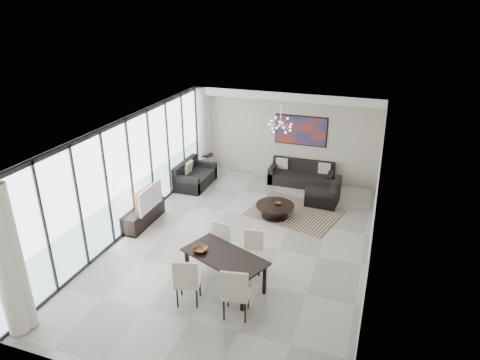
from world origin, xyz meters
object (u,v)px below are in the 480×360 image
at_px(sofa_main, 301,176).
at_px(coffee_table, 275,210).
at_px(television, 146,197).
at_px(tv_console, 143,215).
at_px(dining_table, 225,259).

bearing_deg(sofa_main, coffee_table, -95.35).
bearing_deg(television, sofa_main, -39.97).
bearing_deg(tv_console, sofa_main, 49.12).
distance_m(sofa_main, tv_console, 5.25).
height_order(tv_console, dining_table, dining_table).
distance_m(coffee_table, sofa_main, 2.48).
bearing_deg(tv_console, television, -7.94).
bearing_deg(sofa_main, dining_table, -94.33).
distance_m(sofa_main, television, 5.19).
distance_m(coffee_table, tv_console, 3.54).
xyz_separation_m(coffee_table, sofa_main, (0.23, 2.46, 0.04)).
height_order(sofa_main, television, television).
distance_m(television, dining_table, 3.34).
xyz_separation_m(sofa_main, tv_console, (-3.44, -3.97, -0.01)).
bearing_deg(tv_console, dining_table, -30.67).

